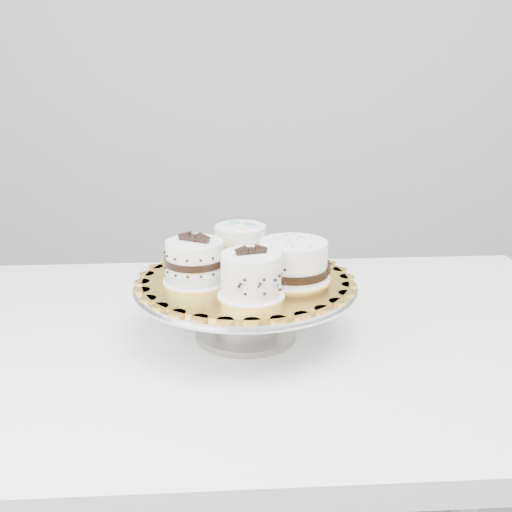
{
  "coord_description": "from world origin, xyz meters",
  "views": [
    {
      "loc": [
        -0.22,
        -0.81,
        1.24
      ],
      "look_at": [
        -0.15,
        0.21,
        0.91
      ],
      "focal_mm": 45.0,
      "sensor_mm": 36.0,
      "label": 1
    }
  ],
  "objects": [
    {
      "name": "cake_ribbon",
      "position": [
        -0.09,
        0.22,
        0.89
      ],
      "size": [
        0.14,
        0.13,
        0.07
      ],
      "rotation": [
        0.0,
        0.0,
        -0.09
      ],
      "color": "white",
      "rests_on": "cake_board"
    },
    {
      "name": "wall_back",
      "position": [
        0.0,
        1.75,
        1.4
      ],
      "size": [
        3.5,
        0.02,
        2.8
      ],
      "primitive_type": "cube",
      "color": "#B5B2B0",
      "rests_on": "floor"
    },
    {
      "name": "cake_dots",
      "position": [
        -0.18,
        0.32,
        0.89
      ],
      "size": [
        0.12,
        0.12,
        0.07
      ],
      "rotation": [
        0.0,
        0.0,
        -0.16
      ],
      "color": "white",
      "rests_on": "cake_board"
    },
    {
      "name": "cake_banded",
      "position": [
        -0.26,
        0.22,
        0.89
      ],
      "size": [
        0.13,
        0.13,
        0.09
      ],
      "rotation": [
        0.0,
        0.0,
        -0.54
      ],
      "color": "white",
      "rests_on": "cake_board"
    },
    {
      "name": "cake_swirl",
      "position": [
        -0.17,
        0.15,
        0.89
      ],
      "size": [
        0.11,
        0.11,
        0.09
      ],
      "rotation": [
        0.0,
        0.0,
        0.21
      ],
      "color": "white",
      "rests_on": "cake_board"
    },
    {
      "name": "cake_stand",
      "position": [
        -0.17,
        0.23,
        0.82
      ],
      "size": [
        0.38,
        0.38,
        0.1
      ],
      "color": "gray",
      "rests_on": "table"
    },
    {
      "name": "table",
      "position": [
        -0.14,
        0.23,
        0.68
      ],
      "size": [
        1.26,
        0.84,
        0.75
      ],
      "rotation": [
        0.0,
        0.0,
        -0.0
      ],
      "color": "white",
      "rests_on": "floor"
    },
    {
      "name": "cake_board",
      "position": [
        -0.17,
        0.23,
        0.86
      ],
      "size": [
        0.41,
        0.41,
        0.01
      ],
      "primitive_type": "cylinder",
      "rotation": [
        0.0,
        0.0,
        0.18
      ],
      "color": "gold",
      "rests_on": "cake_stand"
    }
  ]
}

